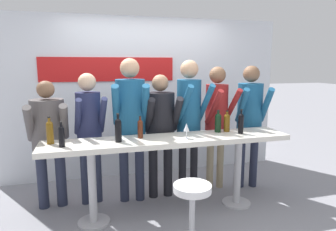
# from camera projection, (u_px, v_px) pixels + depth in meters

# --- Properties ---
(ground_plane) EXTENTS (40.00, 40.00, 0.00)m
(ground_plane) POSITION_uv_depth(u_px,v_px,m) (170.00, 212.00, 3.63)
(ground_plane) COLOR gray
(back_wall) EXTENTS (4.48, 0.12, 2.49)m
(back_wall) POSITION_uv_depth(u_px,v_px,m) (145.00, 97.00, 4.79)
(back_wall) COLOR silver
(back_wall) RESTS_ON ground_plane
(tasting_table) EXTENTS (2.88, 0.51, 0.93)m
(tasting_table) POSITION_uv_depth(u_px,v_px,m) (170.00, 149.00, 3.49)
(tasting_table) COLOR silver
(tasting_table) RESTS_ON ground_plane
(bar_stool) EXTENTS (0.39, 0.39, 0.62)m
(bar_stool) POSITION_uv_depth(u_px,v_px,m) (192.00, 205.00, 2.94)
(bar_stool) COLOR #B2B2B7
(bar_stool) RESTS_ON ground_plane
(person_far_left) EXTENTS (0.49, 0.56, 1.58)m
(person_far_left) POSITION_uv_depth(u_px,v_px,m) (48.00, 132.00, 3.61)
(person_far_left) COLOR #23283D
(person_far_left) RESTS_ON ground_plane
(person_left) EXTENTS (0.41, 0.53, 1.67)m
(person_left) POSITION_uv_depth(u_px,v_px,m) (89.00, 123.00, 3.71)
(person_left) COLOR #23283D
(person_left) RESTS_ON ground_plane
(person_center_left) EXTENTS (0.49, 0.61, 1.85)m
(person_center_left) POSITION_uv_depth(u_px,v_px,m) (131.00, 114.00, 3.76)
(person_center_left) COLOR #23283D
(person_center_left) RESTS_ON ground_plane
(person_center) EXTENTS (0.44, 0.53, 1.64)m
(person_center) POSITION_uv_depth(u_px,v_px,m) (161.00, 123.00, 3.90)
(person_center) COLOR black
(person_center) RESTS_ON ground_plane
(person_center_right) EXTENTS (0.43, 0.58, 1.83)m
(person_center_right) POSITION_uv_depth(u_px,v_px,m) (189.00, 111.00, 3.98)
(person_center_right) COLOR black
(person_center_right) RESTS_ON ground_plane
(person_right) EXTENTS (0.42, 0.55, 1.74)m
(person_right) POSITION_uv_depth(u_px,v_px,m) (217.00, 113.00, 4.15)
(person_right) COLOR gray
(person_right) RESTS_ON ground_plane
(person_far_right) EXTENTS (0.48, 0.59, 1.75)m
(person_far_right) POSITION_uv_depth(u_px,v_px,m) (250.00, 113.00, 4.21)
(person_far_right) COLOR #23283D
(person_far_right) RESTS_ON ground_plane
(wine_bottle_0) EXTENTS (0.06, 0.06, 0.27)m
(wine_bottle_0) POSITION_uv_depth(u_px,v_px,m) (61.00, 135.00, 3.07)
(wine_bottle_0) COLOR black
(wine_bottle_0) RESTS_ON tasting_table
(wine_bottle_1) EXTENTS (0.08, 0.08, 0.27)m
(wine_bottle_1) POSITION_uv_depth(u_px,v_px,m) (227.00, 122.00, 3.77)
(wine_bottle_1) COLOR brown
(wine_bottle_1) RESTS_ON tasting_table
(wine_bottle_2) EXTENTS (0.07, 0.07, 0.32)m
(wine_bottle_2) POSITION_uv_depth(u_px,v_px,m) (118.00, 129.00, 3.26)
(wine_bottle_2) COLOR black
(wine_bottle_2) RESTS_ON tasting_table
(wine_bottle_3) EXTENTS (0.07, 0.07, 0.30)m
(wine_bottle_3) POSITION_uv_depth(u_px,v_px,m) (50.00, 131.00, 3.19)
(wine_bottle_3) COLOR brown
(wine_bottle_3) RESTS_ON tasting_table
(wine_bottle_4) EXTENTS (0.06, 0.06, 0.26)m
(wine_bottle_4) POSITION_uv_depth(u_px,v_px,m) (140.00, 128.00, 3.44)
(wine_bottle_4) COLOR #4C1E0F
(wine_bottle_4) RESTS_ON tasting_table
(wine_bottle_5) EXTENTS (0.08, 0.08, 0.28)m
(wine_bottle_5) POSITION_uv_depth(u_px,v_px,m) (218.00, 122.00, 3.73)
(wine_bottle_5) COLOR black
(wine_bottle_5) RESTS_ON tasting_table
(wine_bottle_6) EXTENTS (0.06, 0.06, 0.30)m
(wine_bottle_6) POSITION_uv_depth(u_px,v_px,m) (241.00, 122.00, 3.66)
(wine_bottle_6) COLOR black
(wine_bottle_6) RESTS_ON tasting_table
(wine_glass_0) EXTENTS (0.07, 0.07, 0.18)m
(wine_glass_0) POSITION_uv_depth(u_px,v_px,m) (186.00, 128.00, 3.42)
(wine_glass_0) COLOR silver
(wine_glass_0) RESTS_ON tasting_table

